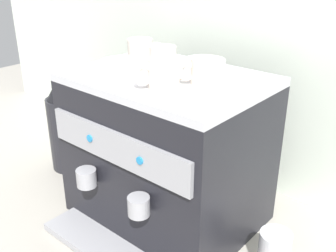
% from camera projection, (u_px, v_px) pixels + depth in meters
% --- Properties ---
extents(ground_plane, '(4.00, 4.00, 0.00)m').
position_uv_depth(ground_plane, '(168.00, 213.00, 1.28)').
color(ground_plane, '#9E998E').
extents(tiled_backsplash_wall, '(2.80, 0.03, 0.95)m').
position_uv_depth(tiled_backsplash_wall, '(237.00, 47.00, 1.33)').
color(tiled_backsplash_wall, silver).
rests_on(tiled_backsplash_wall, ground_plane).
extents(espresso_machine, '(0.53, 0.51, 0.46)m').
position_uv_depth(espresso_machine, '(167.00, 150.00, 1.19)').
color(espresso_machine, black).
rests_on(espresso_machine, ground_plane).
extents(ceramic_cup_0, '(0.10, 0.10, 0.07)m').
position_uv_depth(ceramic_cup_0, '(205.00, 71.00, 1.01)').
color(ceramic_cup_0, beige).
rests_on(ceramic_cup_0, espresso_machine).
extents(ceramic_cup_1, '(0.07, 0.11, 0.08)m').
position_uv_depth(ceramic_cup_1, '(163.00, 60.00, 1.09)').
color(ceramic_cup_1, beige).
rests_on(ceramic_cup_1, espresso_machine).
extents(ceramic_cup_2, '(0.10, 0.09, 0.07)m').
position_uv_depth(ceramic_cup_2, '(142.00, 51.00, 1.19)').
color(ceramic_cup_2, beige).
rests_on(ceramic_cup_2, espresso_machine).
extents(ceramic_cup_3, '(0.09, 0.11, 0.07)m').
position_uv_depth(ceramic_cup_3, '(162.00, 73.00, 0.99)').
color(ceramic_cup_3, beige).
rests_on(ceramic_cup_3, espresso_machine).
extents(ceramic_bowl_0, '(0.12, 0.12, 0.04)m').
position_uv_depth(ceramic_bowl_0, '(122.00, 69.00, 1.08)').
color(ceramic_bowl_0, white).
rests_on(ceramic_bowl_0, espresso_machine).
extents(ceramic_bowl_1, '(0.12, 0.12, 0.03)m').
position_uv_depth(ceramic_bowl_1, '(204.00, 65.00, 1.13)').
color(ceramic_bowl_1, white).
rests_on(ceramic_bowl_1, espresso_machine).
extents(coffee_grinder, '(0.14, 0.14, 0.39)m').
position_uv_depth(coffee_grinder, '(68.00, 122.00, 1.49)').
color(coffee_grinder, black).
rests_on(coffee_grinder, ground_plane).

